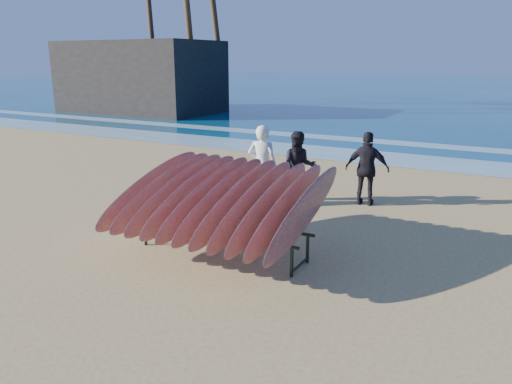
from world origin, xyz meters
TOP-DOWN VIEW (x-y plane):
  - ground at (0.00, 0.00)m, footprint 120.00×120.00m
  - ocean at (0.00, 55.00)m, footprint 160.00×160.00m
  - foam_near at (0.00, 10.00)m, footprint 160.00×160.00m
  - foam_far at (0.00, 13.50)m, footprint 160.00×160.00m
  - surfboard_rack at (-0.19, -0.07)m, footprint 3.23×3.12m
  - person_white at (-1.04, 2.96)m, footprint 0.77×0.59m
  - person_dark_a at (-0.40, 3.61)m, footprint 1.03×0.95m
  - person_dark_b at (1.10, 4.16)m, footprint 1.06×0.56m
  - building at (-18.02, 17.88)m, footprint 9.91×5.51m

SIDE VIEW (x-z plane):
  - ground at x=0.00m, z-range 0.00..0.00m
  - ocean at x=0.00m, z-range 0.01..0.01m
  - foam_far at x=0.00m, z-range 0.01..0.01m
  - foam_near at x=0.00m, z-range 0.01..0.01m
  - person_dark_a at x=-0.40m, z-range 0.00..1.70m
  - person_dark_b at x=1.10m, z-range 0.00..1.73m
  - person_white at x=-1.04m, z-range 0.00..1.89m
  - surfboard_rack at x=-0.19m, z-range 0.15..1.86m
  - building at x=-18.02m, z-range 0.00..4.40m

